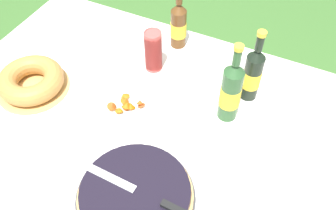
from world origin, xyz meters
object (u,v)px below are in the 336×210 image
(serving_knife, at_px, (143,193))
(juice_bottle_red, at_px, (253,74))
(cup_stack, at_px, (153,51))
(berry_tart, at_px, (135,195))
(cider_bottle_amber, at_px, (179,25))
(cider_bottle_green, at_px, (231,91))
(bundt_cake, at_px, (31,81))
(snack_plate_near, at_px, (126,106))

(serving_knife, bearing_deg, juice_bottle_red, -102.40)
(cup_stack, relative_size, juice_bottle_red, 0.59)
(berry_tart, distance_m, cider_bottle_amber, 0.79)
(cider_bottle_amber, bearing_deg, juice_bottle_red, -23.21)
(berry_tart, bearing_deg, cider_bottle_green, 72.76)
(berry_tart, distance_m, bundt_cake, 0.67)
(cup_stack, bearing_deg, juice_bottle_red, 2.90)
(bundt_cake, height_order, cider_bottle_green, cider_bottle_green)
(bundt_cake, height_order, cider_bottle_amber, cider_bottle_amber)
(berry_tart, height_order, snack_plate_near, berry_tart)
(bundt_cake, relative_size, snack_plate_near, 1.38)
(bundt_cake, relative_size, cup_stack, 1.55)
(berry_tart, xyz_separation_m, bundt_cake, (-0.62, 0.25, 0.01))
(berry_tart, distance_m, juice_bottle_red, 0.63)
(cider_bottle_green, bearing_deg, bundt_cake, -164.67)
(berry_tart, xyz_separation_m, cider_bottle_green, (0.14, 0.46, 0.10))
(serving_knife, xyz_separation_m, cider_bottle_green, (0.11, 0.46, 0.07))
(cider_bottle_green, xyz_separation_m, cider_bottle_amber, (-0.34, 0.30, -0.02))
(cup_stack, bearing_deg, serving_knife, -65.78)
(cup_stack, distance_m, juice_bottle_red, 0.42)
(serving_knife, xyz_separation_m, snack_plate_near, (-0.25, 0.32, -0.05))
(juice_bottle_red, height_order, snack_plate_near, juice_bottle_red)
(bundt_cake, xyz_separation_m, juice_bottle_red, (0.80, 0.34, 0.08))
(bundt_cake, bearing_deg, berry_tart, -22.20)
(berry_tart, bearing_deg, cup_stack, 111.79)
(serving_knife, distance_m, snack_plate_near, 0.41)
(serving_knife, distance_m, cider_bottle_amber, 0.80)
(bundt_cake, xyz_separation_m, cider_bottle_amber, (0.42, 0.51, 0.07))
(juice_bottle_red, relative_size, snack_plate_near, 1.50)
(bundt_cake, distance_m, cup_stack, 0.51)
(bundt_cake, xyz_separation_m, cider_bottle_green, (0.76, 0.21, 0.09))
(serving_knife, bearing_deg, cup_stack, -63.62)
(cider_bottle_green, height_order, juice_bottle_red, cider_bottle_green)
(serving_knife, bearing_deg, cider_bottle_green, -101.68)
(bundt_cake, bearing_deg, snack_plate_near, 9.67)
(berry_tart, bearing_deg, bundt_cake, 157.80)
(bundt_cake, xyz_separation_m, snack_plate_near, (0.40, 0.07, -0.03))
(serving_knife, relative_size, snack_plate_near, 1.78)
(cup_stack, height_order, cider_bottle_green, cider_bottle_green)
(serving_knife, xyz_separation_m, cider_bottle_amber, (-0.23, 0.76, 0.05))
(berry_tart, xyz_separation_m, snack_plate_near, (-0.22, 0.32, -0.02))
(berry_tart, relative_size, cider_bottle_amber, 1.29)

